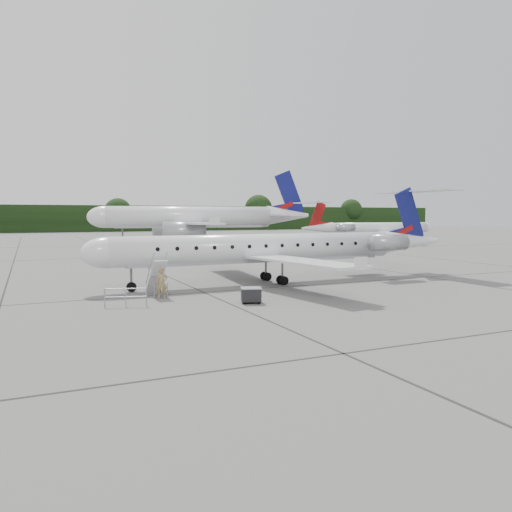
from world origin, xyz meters
name	(u,v)px	position (x,y,z in m)	size (l,w,h in m)	color
ground	(313,290)	(0.00, 0.00, 0.00)	(320.00, 320.00, 0.00)	slate
treeline	(90,218)	(0.00, 130.00, 4.00)	(260.00, 4.00, 8.00)	black
main_regional_jet	(262,234)	(-1.73, 4.43, 3.60)	(28.06, 20.20, 7.19)	silver
airstair	(156,277)	(-10.02, 2.09, 1.13)	(0.85, 2.20, 2.25)	silver
passenger	(162,283)	(-9.99, 0.84, 0.93)	(0.68, 0.44, 1.85)	olive
safety_railing	(126,298)	(-12.45, -1.07, 0.50)	(2.20, 0.08, 1.00)	gray
baggage_cart	(251,295)	(-5.79, -2.81, 0.47)	(1.09, 0.89, 0.95)	black
bg_narrowbody	(190,206)	(8.31, 54.67, 6.47)	(36.03, 25.94, 12.93)	silver
bg_regional_right	(381,223)	(41.39, 45.15, 3.64)	(27.77, 19.99, 7.28)	silver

